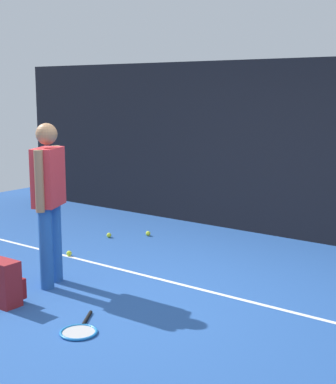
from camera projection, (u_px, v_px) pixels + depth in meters
name	position (u px, v px, depth m)	size (l,w,h in m)	color
ground_plane	(144.00, 296.00, 5.72)	(12.00, 12.00, 0.00)	#234C93
back_fence	(282.00, 149.00, 7.86)	(10.00, 0.10, 2.44)	black
court_line	(174.00, 283.00, 6.11)	(9.00, 0.05, 0.00)	white
tennis_player	(49.00, 195.00, 5.89)	(0.37, 0.49, 1.70)	#2659A5
tennis_racket	(79.00, 331.00, 4.87)	(0.47, 0.62, 0.03)	black
backpack	(5.00, 284.00, 5.46)	(0.30, 0.29, 0.44)	maroon
tennis_ball_near_player	(69.00, 253.00, 7.09)	(0.07, 0.07, 0.07)	#CCE033
tennis_ball_by_fence	(109.00, 235.00, 7.97)	(0.07, 0.07, 0.07)	#CCE033
tennis_ball_mid_court	(148.00, 234.00, 8.06)	(0.07, 0.07, 0.07)	#CCE033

